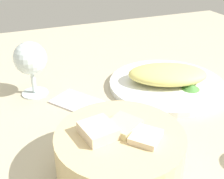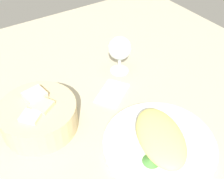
% 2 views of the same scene
% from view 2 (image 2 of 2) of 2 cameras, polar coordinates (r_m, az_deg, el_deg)
% --- Properties ---
extents(ground_plane, '(1.40, 1.40, 0.02)m').
position_cam_2_polar(ground_plane, '(0.71, -1.40, -10.56)').
color(ground_plane, '#B2A88B').
extents(plate, '(0.28, 0.28, 0.01)m').
position_cam_2_polar(plate, '(0.69, 9.84, -11.08)').
color(plate, white).
rests_on(plate, ground_plane).
extents(omelette, '(0.21, 0.17, 0.04)m').
position_cam_2_polar(omelette, '(0.67, 10.10, -9.66)').
color(omelette, '#DFD371').
rests_on(omelette, plate).
extents(lettuce_garnish, '(0.04, 0.04, 0.01)m').
position_cam_2_polar(lettuce_garnish, '(0.64, 8.21, -14.26)').
color(lettuce_garnish, '#448239').
rests_on(lettuce_garnish, plate).
extents(bread_basket, '(0.20, 0.20, 0.09)m').
position_cam_2_polar(bread_basket, '(0.72, -15.02, -5.25)').
color(bread_basket, '#CDB581').
rests_on(bread_basket, ground_plane).
extents(wine_glass_near, '(0.07, 0.07, 0.13)m').
position_cam_2_polar(wine_glass_near, '(0.85, 1.64, 8.42)').
color(wine_glass_near, silver).
rests_on(wine_glass_near, ground_plane).
extents(folded_napkin, '(0.12, 0.13, 0.01)m').
position_cam_2_polar(folded_napkin, '(0.81, 0.05, -0.63)').
color(folded_napkin, white).
rests_on(folded_napkin, ground_plane).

